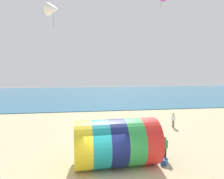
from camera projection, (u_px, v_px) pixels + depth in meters
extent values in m
plane|color=#CCBA8C|center=(106.00, 178.00, 11.66)|extent=(120.00, 120.00, 0.00)
cube|color=teal|center=(90.00, 94.00, 49.45)|extent=(120.00, 40.00, 0.10)
cylinder|color=yellow|center=(83.00, 145.00, 12.70)|extent=(1.25, 3.13, 3.08)
cylinder|color=teal|center=(100.00, 144.00, 12.91)|extent=(1.25, 3.13, 3.08)
cylinder|color=navy|center=(116.00, 143.00, 13.11)|extent=(1.25, 3.13, 3.08)
cylinder|color=green|center=(132.00, 142.00, 13.31)|extent=(1.25, 3.13, 3.08)
cylinder|color=red|center=(148.00, 140.00, 13.51)|extent=(1.25, 3.13, 3.08)
cylinder|color=black|center=(155.00, 140.00, 13.62)|extent=(0.21, 2.83, 2.83)
cylinder|color=black|center=(165.00, 153.00, 14.17)|extent=(0.24, 0.24, 0.78)
cube|color=#338C4C|center=(165.00, 144.00, 14.10)|extent=(0.38, 0.25, 0.58)
sphere|color=#9E7051|center=(165.00, 138.00, 14.06)|extent=(0.21, 0.21, 0.21)
cone|color=white|center=(53.00, 9.00, 13.33)|extent=(1.26, 1.23, 0.95)
cylinder|color=gray|center=(53.00, 20.00, 13.40)|extent=(0.03, 0.03, 0.93)
cylinder|color=#7D1E5E|center=(161.00, 4.00, 24.97)|extent=(0.03, 0.03, 0.85)
cylinder|color=#726651|center=(173.00, 124.00, 21.82)|extent=(0.24, 0.24, 0.77)
cube|color=white|center=(173.00, 118.00, 21.75)|extent=(0.40, 0.41, 0.57)
sphere|color=#9E7051|center=(173.00, 114.00, 21.70)|extent=(0.21, 0.21, 0.21)
cube|color=#2659B2|center=(164.00, 162.00, 13.34)|extent=(0.60, 0.63, 0.36)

